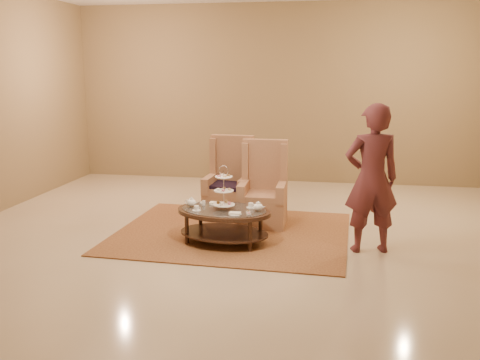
% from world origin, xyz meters
% --- Properties ---
extents(ground, '(8.00, 8.00, 0.00)m').
position_xyz_m(ground, '(0.00, 0.00, 0.00)').
color(ground, beige).
rests_on(ground, ground).
extents(ceiling, '(8.00, 8.00, 0.02)m').
position_xyz_m(ceiling, '(0.00, 0.00, 0.00)').
color(ceiling, beige).
rests_on(ceiling, ground).
extents(wall_back, '(8.00, 0.04, 3.50)m').
position_xyz_m(wall_back, '(0.00, 4.00, 1.75)').
color(wall_back, olive).
rests_on(wall_back, ground).
extents(rug, '(3.26, 2.75, 0.02)m').
position_xyz_m(rug, '(-0.14, 0.33, 0.01)').
color(rug, '#9B6937').
rests_on(rug, ground).
extents(tea_table, '(1.36, 1.04, 1.04)m').
position_xyz_m(tea_table, '(-0.16, -0.12, 0.38)').
color(tea_table, black).
rests_on(tea_table, ground).
extents(armchair_left, '(0.70, 0.72, 1.24)m').
position_xyz_m(armchair_left, '(-0.34, 1.20, 0.42)').
color(armchair_left, '#A6714E').
rests_on(armchair_left, ground).
extents(armchair_right, '(0.67, 0.69, 1.23)m').
position_xyz_m(armchair_right, '(0.22, 0.87, 0.41)').
color(armchair_right, '#A6714E').
rests_on(armchair_right, ground).
extents(person, '(0.76, 0.59, 1.84)m').
position_xyz_m(person, '(1.68, -0.08, 0.92)').
color(person, '#562528').
rests_on(person, ground).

